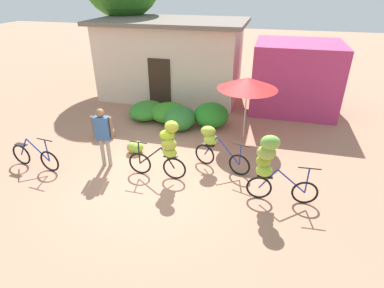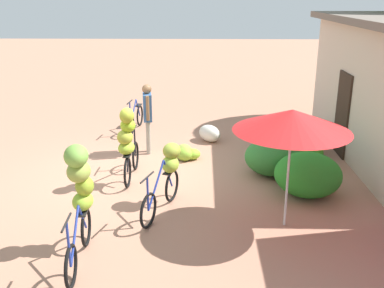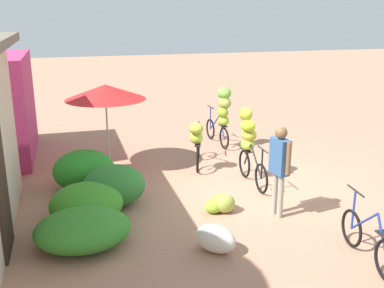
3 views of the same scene
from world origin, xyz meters
The scene contains 13 objects.
ground_plane centered at (0.00, 0.00, 0.00)m, with size 60.00×60.00×0.00m, color #AF795F.
hedge_bush_front_left centered at (-1.65, 3.78, 0.30)m, with size 1.30×1.55×0.59m, color #36852A.
hedge_bush_front_right centered at (-0.73, 3.68, 0.34)m, with size 1.37×1.32×0.68m, color #388C23.
hedge_bush_mid centered at (-0.14, 3.11, 0.40)m, with size 1.09×1.22×0.80m, color #2F772F.
hedge_bush_by_door centered at (0.87, 3.64, 0.42)m, with size 1.25×1.30×0.84m, color #288825.
market_umbrella centered at (2.10, 2.99, 1.86)m, with size 1.89×1.89×2.04m.
bicycle_leftmost centered at (-3.31, -0.35, 0.34)m, with size 1.62×0.25×0.98m.
bicycle_near_pile centered at (0.39, 0.07, 0.94)m, with size 1.61×0.42×1.65m.
bicycle_center_loaded centered at (1.46, 0.95, 0.72)m, with size 1.62×0.64×1.18m.
bicycle_by_shop centered at (2.96, -0.22, 1.04)m, with size 1.65×0.46×1.70m.
banana_pile_on_ground centered at (-1.01, 1.20, 0.16)m, with size 0.59×0.68×0.36m.
produce_sack centered at (-2.39, 1.77, 0.22)m, with size 0.70×0.44×0.44m, color silver.
person_vendor centered at (-1.46, 0.25, 1.06)m, with size 0.57×0.26×1.72m.
Camera 2 is at (8.84, 1.58, 3.76)m, focal length 41.33 mm.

